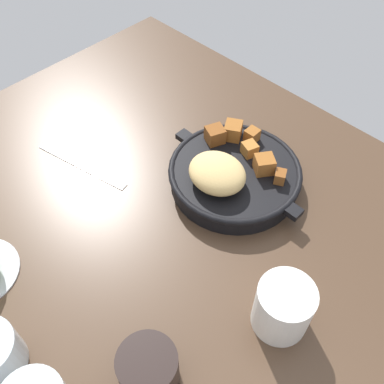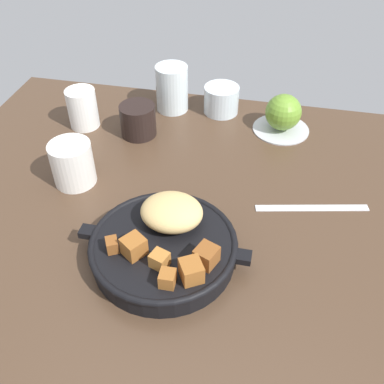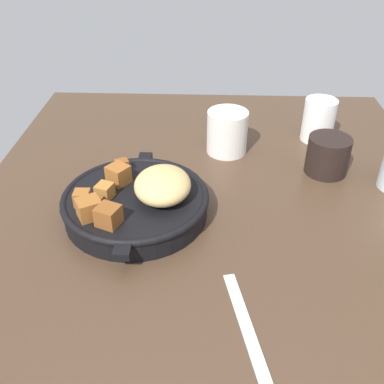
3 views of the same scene
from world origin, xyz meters
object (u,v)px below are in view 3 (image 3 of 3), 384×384
object	(u,v)px
butter_knife	(250,336)
coffee_mug_dark	(328,155)
ceramic_mug_white	(227,132)
cast_iron_skillet	(138,200)
white_creamer_pitcher	(319,120)

from	to	relation	value
butter_knife	coffee_mug_dark	bearing A→B (deg)	143.92
butter_knife	ceramic_mug_white	distance (cm)	46.43
cast_iron_skillet	white_creamer_pitcher	xyz separation A→B (cm)	(-28.46, 34.60, 1.55)
cast_iron_skillet	coffee_mug_dark	world-z (taller)	cast_iron_skillet
ceramic_mug_white	coffee_mug_dark	distance (cm)	20.16
cast_iron_skillet	ceramic_mug_white	world-z (taller)	ceramic_mug_white
coffee_mug_dark	white_creamer_pitcher	bearing A→B (deg)	176.80
cast_iron_skillet	white_creamer_pitcher	distance (cm)	44.83
coffee_mug_dark	white_creamer_pitcher	distance (cm)	13.42
ceramic_mug_white	cast_iron_skillet	bearing A→B (deg)	-33.96
butter_knife	ceramic_mug_white	world-z (taller)	ceramic_mug_white
cast_iron_skillet	coffee_mug_dark	distance (cm)	37.07
cast_iron_skillet	ceramic_mug_white	xyz separation A→B (cm)	(-22.40, 15.09, 1.41)
cast_iron_skillet	butter_knife	xyz separation A→B (cm)	(23.81, 16.83, -2.79)
white_creamer_pitcher	coffee_mug_dark	bearing A→B (deg)	-3.20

